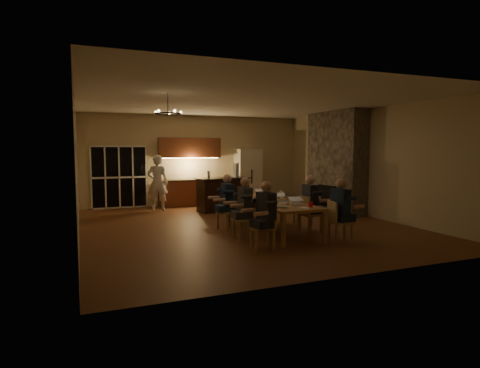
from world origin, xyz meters
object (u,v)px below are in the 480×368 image
Objects in this scene: laptop_b at (298,200)px; plate_far at (274,196)px; laptop_a at (280,202)px; laptop_d at (278,196)px; laptop_c at (260,197)px; mug_mid at (264,196)px; can_cola at (244,193)px; redcup_far at (251,192)px; chair_left_mid at (244,219)px; redcup_near at (311,204)px; person_right_mid at (310,204)px; mug_front at (277,201)px; redcup_mid at (247,197)px; chair_right_far at (289,208)px; chair_right_near at (341,221)px; can_silver at (288,202)px; chair_left_near at (262,227)px; plate_left at (277,206)px; chandelier at (168,114)px; mug_back at (243,195)px; laptop_e at (245,192)px; person_right_near at (340,210)px; laptop_f at (262,191)px; person_left_near at (266,215)px; bar_blender at (236,170)px; refrigerator at (248,176)px; plate_near at (295,202)px; bar_bottle at (209,175)px; person_left_mid at (245,208)px; bar_island at (223,194)px; can_right at (278,197)px; person_left_far at (227,202)px; dining_table at (270,216)px; standing_person at (158,183)px; chair_left_far at (228,211)px; chair_right_mid at (310,214)px.

plate_far is (0.24, 1.65, -0.10)m from laptop_b.
laptop_a and laptop_d have the same top height.
laptop_a is 1.00× the size of laptop_c.
can_cola reaches higher than mug_mid.
mug_mid is 0.83× the size of redcup_far.
laptop_a is at bearing 52.88° from chair_left_mid.
laptop_b is at bearing 101.70° from redcup_near.
person_right_mid is at bearing 93.04° from chair_left_mid.
mug_front is at bearing -113.71° from plate_far.
person_right_mid is 11.50× the size of redcup_mid.
person_right_mid is at bearing -164.14° from chair_right_far.
can_silver is at bearing 55.78° from chair_right_near.
redcup_far is at bearing 167.52° from chair_left_near.
can_cola reaches higher than plate_left.
can_cola is at bearing 32.65° from chandelier.
redcup_far is at bearing 53.56° from chair_right_far.
mug_back is at bearing 148.25° from laptop_d.
chair_right_near is at bearing 104.40° from laptop_e.
chair_right_far is 0.64× the size of person_right_near.
laptop_f is at bearing 91.21° from laptop_b.
person_left_near is 3.20m from redcup_far.
refrigerator is at bearing 28.63° from bar_blender.
mug_back is at bearing -113.82° from can_cola.
chair_left_mid reaches higher than mug_front.
person_right_near is 11.50× the size of redcup_near.
chair_right_near reaches higher than plate_near.
chair_left_mid and chair_right_far have the same top height.
bar_bottle reaches higher than mug_back.
person_left_mid reaches higher than plate_far.
laptop_e reaches higher than chair_right_near.
person_right_near is at bearing -89.93° from bar_island.
mug_mid is 3.17m from bar_blender.
person_right_near is 2.34× the size of chandelier.
laptop_b is 1.16m from can_right.
person_left_far is at bearing -117.31° from bar_island.
dining_table is 1.21m from laptop_e.
mug_back is (0.50, 1.33, 0.11)m from person_left_mid.
chair_right_near is 0.49× the size of standing_person.
laptop_b is at bearing 16.96° from chair_left_far.
refrigerator reaches higher than mug_mid.
chair_right_mid is 1.29m from laptop_a.
plate_left is at bearing -95.12° from laptop_d.
mug_back is 2.29m from redcup_near.
person_right_near is 0.96m from laptop_b.
laptop_b is 4.54m from bar_blender.
chair_right_mid is (1.76, 1.04, 0.00)m from chair_left_near.
chandelier reaches higher than plate_left.
bar_island reaches higher than mug_back.
person_left_mid reaches higher than laptop_a.
laptop_c is at bearing 113.63° from can_silver.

